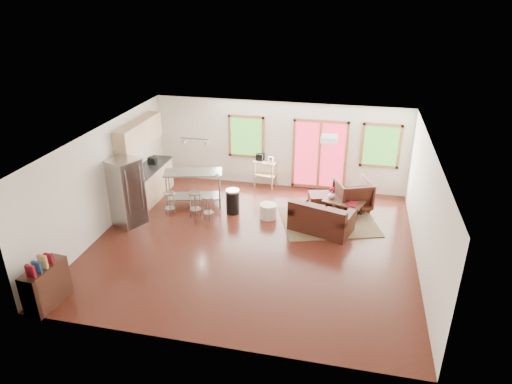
% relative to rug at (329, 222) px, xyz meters
% --- Properties ---
extents(floor, '(7.50, 7.00, 0.02)m').
position_rel_rug_xyz_m(floor, '(-1.69, -1.43, -0.02)').
color(floor, '#33120D').
rests_on(floor, ground).
extents(ceiling, '(7.50, 7.00, 0.02)m').
position_rel_rug_xyz_m(ceiling, '(-1.69, -1.43, 2.60)').
color(ceiling, white).
rests_on(ceiling, ground).
extents(back_wall, '(7.50, 0.02, 2.60)m').
position_rel_rug_xyz_m(back_wall, '(-1.69, 2.08, 1.29)').
color(back_wall, silver).
rests_on(back_wall, ground).
extents(left_wall, '(0.02, 7.00, 2.60)m').
position_rel_rug_xyz_m(left_wall, '(-5.45, -1.43, 1.29)').
color(left_wall, silver).
rests_on(left_wall, ground).
extents(right_wall, '(0.02, 7.00, 2.60)m').
position_rel_rug_xyz_m(right_wall, '(2.07, -1.43, 1.29)').
color(right_wall, silver).
rests_on(right_wall, ground).
extents(front_wall, '(7.50, 0.02, 2.60)m').
position_rel_rug_xyz_m(front_wall, '(-1.69, -4.94, 1.29)').
color(front_wall, silver).
rests_on(front_wall, ground).
extents(window_left, '(1.10, 0.05, 1.30)m').
position_rel_rug_xyz_m(window_left, '(-2.69, 2.03, 1.49)').
color(window_left, '#2A5C1B').
rests_on(window_left, back_wall).
extents(french_doors, '(1.60, 0.05, 2.10)m').
position_rel_rug_xyz_m(french_doors, '(-0.49, 2.03, 1.09)').
color(french_doors, red).
rests_on(french_doors, back_wall).
extents(window_right, '(1.10, 0.05, 1.30)m').
position_rel_rug_xyz_m(window_right, '(1.21, 2.03, 1.49)').
color(window_right, '#2A5C1B').
rests_on(window_right, back_wall).
extents(rug, '(2.83, 2.48, 0.02)m').
position_rel_rug_xyz_m(rug, '(0.00, 0.00, 0.00)').
color(rug, '#425A3B').
rests_on(rug, floor).
extents(loveseat, '(1.68, 1.25, 0.80)m').
position_rel_rug_xyz_m(loveseat, '(-0.18, -0.51, 0.30)').
color(loveseat, black).
rests_on(loveseat, floor).
extents(coffee_table, '(1.17, 0.92, 0.41)m').
position_rel_rug_xyz_m(coffee_table, '(0.34, 0.51, 0.34)').
color(coffee_table, '#331B13').
rests_on(coffee_table, floor).
extents(armchair, '(1.15, 1.12, 0.92)m').
position_rel_rug_xyz_m(armchair, '(0.55, 0.97, 0.45)').
color(armchair, black).
rests_on(armchair, floor).
extents(ottoman, '(0.70, 0.70, 0.38)m').
position_rel_rug_xyz_m(ottoman, '(-0.32, 0.84, 0.18)').
color(ottoman, black).
rests_on(ottoman, floor).
extents(pouf, '(0.47, 0.47, 0.39)m').
position_rel_rug_xyz_m(pouf, '(-1.59, -0.10, 0.18)').
color(pouf, silver).
rests_on(pouf, floor).
extents(vase, '(0.24, 0.24, 0.32)m').
position_rel_rug_xyz_m(vase, '(0.01, 0.62, 0.51)').
color(vase, silver).
rests_on(vase, coffee_table).
extents(book, '(0.24, 0.10, 0.32)m').
position_rel_rug_xyz_m(book, '(0.45, 0.38, 0.55)').
color(book, maroon).
rests_on(book, coffee_table).
extents(cabinets, '(0.64, 2.24, 2.30)m').
position_rel_rug_xyz_m(cabinets, '(-5.18, 0.27, 0.92)').
color(cabinets, tan).
rests_on(cabinets, floor).
extents(refrigerator, '(0.93, 0.92, 1.76)m').
position_rel_rug_xyz_m(refrigerator, '(-5.03, -1.17, 0.87)').
color(refrigerator, '#B7BABC').
rests_on(refrigerator, floor).
extents(island, '(1.68, 1.02, 0.99)m').
position_rel_rug_xyz_m(island, '(-3.76, 0.23, 0.67)').
color(island, '#B7BABC').
rests_on(island, floor).
extents(cup, '(0.15, 0.13, 0.13)m').
position_rel_rug_xyz_m(cup, '(-3.01, 0.05, 1.00)').
color(cup, white).
rests_on(cup, island).
extents(bar_stool_a, '(0.40, 0.40, 0.65)m').
position_rel_rug_xyz_m(bar_stool_a, '(-4.19, -0.50, 0.47)').
color(bar_stool_a, '#B7BABC').
rests_on(bar_stool_a, floor).
extents(bar_stool_b, '(0.43, 0.43, 0.71)m').
position_rel_rug_xyz_m(bar_stool_b, '(-3.49, -0.43, 0.51)').
color(bar_stool_b, '#B7BABC').
rests_on(bar_stool_b, floor).
extents(bar_stool_c, '(0.38, 0.38, 0.67)m').
position_rel_rug_xyz_m(bar_stool_c, '(-3.11, -0.53, 0.48)').
color(bar_stool_c, '#B7BABC').
rests_on(bar_stool_c, floor).
extents(trash_can, '(0.42, 0.42, 0.68)m').
position_rel_rug_xyz_m(trash_can, '(-2.58, -0.03, 0.33)').
color(trash_can, black).
rests_on(trash_can, floor).
extents(kitchen_cart, '(0.74, 0.56, 1.03)m').
position_rel_rug_xyz_m(kitchen_cart, '(-2.10, 1.93, 0.69)').
color(kitchen_cart, tan).
rests_on(kitchen_cart, floor).
extents(bookshelf, '(0.44, 0.97, 1.11)m').
position_rel_rug_xyz_m(bookshelf, '(-5.04, -4.53, 0.43)').
color(bookshelf, '#331B13').
rests_on(bookshelf, floor).
extents(ceiling_flush, '(0.35, 0.35, 0.12)m').
position_rel_rug_xyz_m(ceiling_flush, '(-0.09, -0.83, 2.52)').
color(ceiling_flush, white).
rests_on(ceiling_flush, ceiling).
extents(pendant_light, '(0.80, 0.18, 0.79)m').
position_rel_rug_xyz_m(pendant_light, '(-3.59, 0.07, 1.89)').
color(pendant_light, gray).
rests_on(pendant_light, ceiling).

